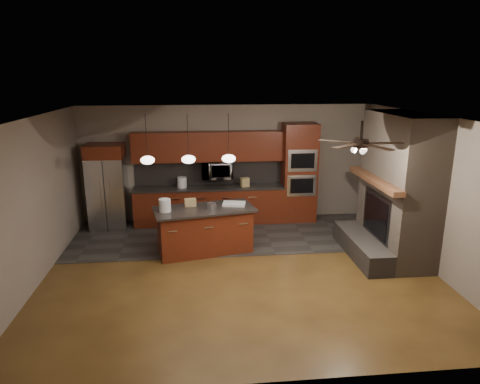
{
  "coord_description": "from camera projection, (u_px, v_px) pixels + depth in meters",
  "views": [
    {
      "loc": [
        -0.73,
        -7.18,
        3.48
      ],
      "look_at": [
        0.05,
        0.6,
        1.33
      ],
      "focal_mm": 32.0,
      "sensor_mm": 36.0,
      "label": 1
    }
  ],
  "objects": [
    {
      "name": "ceiling",
      "position": [
        240.0,
        117.0,
        7.14
      ],
      "size": [
        7.0,
        6.0,
        0.02
      ],
      "primitive_type": "cube",
      "color": "white",
      "rests_on": "back_wall"
    },
    {
      "name": "back_cabinetry",
      "position": [
        209.0,
        187.0,
        10.23
      ],
      "size": [
        3.59,
        0.64,
        2.2
      ],
      "color": "#591E10",
      "rests_on": "ground"
    },
    {
      "name": "ceiling_fan",
      "position": [
        361.0,
        143.0,
        6.64
      ],
      "size": [
        1.27,
        1.33,
        0.41
      ],
      "color": "black",
      "rests_on": "ceiling"
    },
    {
      "name": "pendant_center",
      "position": [
        189.0,
        159.0,
        7.94
      ],
      "size": [
        0.26,
        0.26,
        0.92
      ],
      "color": "black",
      "rests_on": "ceiling"
    },
    {
      "name": "counter_bucket",
      "position": [
        182.0,
        182.0,
        10.09
      ],
      "size": [
        0.23,
        0.23,
        0.25
      ],
      "primitive_type": "cylinder",
      "rotation": [
        0.0,
        0.0,
        0.05
      ],
      "color": "silver",
      "rests_on": "back_cabinetry"
    },
    {
      "name": "fireplace_column",
      "position": [
        395.0,
        192.0,
        8.22
      ],
      "size": [
        1.3,
        2.1,
        2.8
      ],
      "color": "brown",
      "rests_on": "ground"
    },
    {
      "name": "right_wall",
      "position": [
        430.0,
        192.0,
        7.85
      ],
      "size": [
        0.02,
        6.0,
        2.8
      ],
      "primitive_type": "cube",
      "color": "gray",
      "rests_on": "ground"
    },
    {
      "name": "refrigerator",
      "position": [
        108.0,
        187.0,
        9.86
      ],
      "size": [
        0.83,
        0.75,
        1.97
      ],
      "color": "silver",
      "rests_on": "ground"
    },
    {
      "name": "pendant_left",
      "position": [
        148.0,
        160.0,
        7.87
      ],
      "size": [
        0.26,
        0.26,
        0.92
      ],
      "color": "black",
      "rests_on": "ceiling"
    },
    {
      "name": "paint_tray",
      "position": [
        234.0,
        204.0,
        8.7
      ],
      "size": [
        0.5,
        0.39,
        0.04
      ],
      "primitive_type": "cube",
      "rotation": [
        0.0,
        0.0,
        -0.19
      ],
      "color": "silver",
      "rests_on": "kitchen_island"
    },
    {
      "name": "counter_box",
      "position": [
        245.0,
        182.0,
        10.19
      ],
      "size": [
        0.22,
        0.19,
        0.21
      ],
      "primitive_type": "cube",
      "rotation": [
        0.0,
        0.0,
        0.27
      ],
      "color": "tan",
      "rests_on": "back_cabinetry"
    },
    {
      "name": "cardboard_box",
      "position": [
        190.0,
        202.0,
        8.62
      ],
      "size": [
        0.25,
        0.19,
        0.14
      ],
      "primitive_type": "cube",
      "rotation": [
        0.0,
        0.0,
        0.12
      ],
      "color": "#9F8052",
      "rests_on": "kitchen_island"
    },
    {
      "name": "microwave",
      "position": [
        217.0,
        170.0,
        10.15
      ],
      "size": [
        0.73,
        0.41,
        0.5
      ],
      "primitive_type": "imported",
      "color": "silver",
      "rests_on": "back_cabinetry"
    },
    {
      "name": "ground",
      "position": [
        240.0,
        270.0,
        7.88
      ],
      "size": [
        7.0,
        7.0,
        0.0
      ],
      "primitive_type": "plane",
      "color": "brown",
      "rests_on": "ground"
    },
    {
      "name": "paint_can",
      "position": [
        212.0,
        206.0,
        8.42
      ],
      "size": [
        0.22,
        0.22,
        0.12
      ],
      "primitive_type": "cylinder",
      "rotation": [
        0.0,
        0.0,
        0.28
      ],
      "color": "#A4A4A8",
      "rests_on": "kitchen_island"
    },
    {
      "name": "oven_tower",
      "position": [
        299.0,
        173.0,
        10.31
      ],
      "size": [
        0.8,
        0.63,
        2.38
      ],
      "color": "#591E10",
      "rests_on": "ground"
    },
    {
      "name": "back_wall",
      "position": [
        228.0,
        163.0,
        10.39
      ],
      "size": [
        7.0,
        0.02,
        2.8
      ],
      "primitive_type": "cube",
      "color": "gray",
      "rests_on": "ground"
    },
    {
      "name": "slate_tile_patch",
      "position": [
        232.0,
        235.0,
        9.61
      ],
      "size": [
        7.0,
        2.4,
        0.01
      ],
      "primitive_type": "cube",
      "color": "#312F2C",
      "rests_on": "ground"
    },
    {
      "name": "white_bucket",
      "position": [
        165.0,
        205.0,
        8.26
      ],
      "size": [
        0.3,
        0.3,
        0.25
      ],
      "primitive_type": "cylinder",
      "rotation": [
        0.0,
        0.0,
        0.44
      ],
      "color": "silver",
      "rests_on": "kitchen_island"
    },
    {
      "name": "kitchen_island",
      "position": [
        205.0,
        230.0,
        8.6
      ],
      "size": [
        2.11,
        1.27,
        0.92
      ],
      "rotation": [
        0.0,
        0.0,
        0.2
      ],
      "color": "#591E10",
      "rests_on": "ground"
    },
    {
      "name": "left_wall",
      "position": [
        33.0,
        203.0,
        7.17
      ],
      "size": [
        0.02,
        6.0,
        2.8
      ],
      "primitive_type": "cube",
      "color": "gray",
      "rests_on": "ground"
    },
    {
      "name": "pendant_right",
      "position": [
        229.0,
        158.0,
        8.02
      ],
      "size": [
        0.26,
        0.26,
        0.92
      ],
      "color": "black",
      "rests_on": "ceiling"
    }
  ]
}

